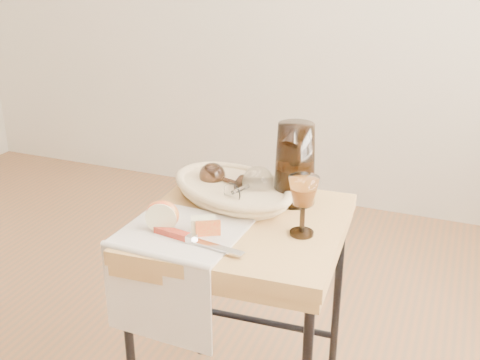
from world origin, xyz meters
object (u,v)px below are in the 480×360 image
at_px(tea_towel, 182,232).
at_px(bread_basket, 233,191).
at_px(side_table, 243,325).
at_px(wine_goblet, 303,206).
at_px(apple_half, 163,215).
at_px(pitcher, 295,164).
at_px(goblet_lying_b, 247,186).
at_px(goblet_lying_a, 224,179).
at_px(table_knife, 194,239).

bearing_deg(tea_towel, bread_basket, 82.07).
relative_size(side_table, wine_goblet, 4.27).
distance_m(side_table, tea_towel, 0.37).
distance_m(bread_basket, apple_half, 0.26).
bearing_deg(wine_goblet, bread_basket, 151.47).
xyz_separation_m(tea_towel, pitcher, (0.20, 0.28, 0.11)).
relative_size(bread_basket, apple_half, 4.15).
height_order(tea_towel, apple_half, apple_half).
bearing_deg(pitcher, wine_goblet, -61.87).
bearing_deg(goblet_lying_b, pitcher, -37.10).
distance_m(tea_towel, bread_basket, 0.24).
height_order(goblet_lying_b, pitcher, pitcher).
bearing_deg(goblet_lying_b, goblet_lying_a, 86.60).
height_order(tea_towel, wine_goblet, wine_goblet).
bearing_deg(tea_towel, goblet_lying_b, 68.59).
height_order(bread_basket, table_knife, bread_basket).
distance_m(apple_half, table_knife, 0.11).
height_order(pitcher, table_knife, pitcher).
bearing_deg(side_table, apple_half, -141.27).
bearing_deg(goblet_lying_a, side_table, 146.18).
height_order(tea_towel, goblet_lying_b, goblet_lying_b).
height_order(goblet_lying_b, table_knife, goblet_lying_b).
xyz_separation_m(tea_towel, apple_half, (-0.05, -0.01, 0.04)).
bearing_deg(goblet_lying_a, tea_towel, 104.14).
relative_size(apple_half, table_knife, 0.34).
distance_m(pitcher, table_knife, 0.37).
bearing_deg(bread_basket, goblet_lying_b, 2.71).
height_order(goblet_lying_a, table_knife, goblet_lying_a).
bearing_deg(table_knife, pitcher, 74.67).
distance_m(tea_towel, apple_half, 0.06).
relative_size(pitcher, table_knife, 1.09).
distance_m(goblet_lying_b, wine_goblet, 0.22).
bearing_deg(table_knife, wine_goblet, 42.12).
height_order(side_table, bread_basket, bread_basket).
xyz_separation_m(tea_towel, table_knife, (0.06, -0.04, 0.01)).
bearing_deg(bread_basket, table_knife, -62.08).
bearing_deg(goblet_lying_b, side_table, -145.08).
relative_size(bread_basket, table_knife, 1.42).
bearing_deg(wine_goblet, pitcher, 112.78).
height_order(goblet_lying_a, wine_goblet, wine_goblet).
bearing_deg(goblet_lying_b, table_knife, -167.56).
bearing_deg(goblet_lying_a, wine_goblet, 167.77).
bearing_deg(tea_towel, side_table, 48.98).
relative_size(side_table, apple_half, 7.90).
distance_m(pitcher, apple_half, 0.39).
bearing_deg(side_table, bread_basket, 124.22).
bearing_deg(wine_goblet, goblet_lying_a, 151.69).
relative_size(goblet_lying_a, wine_goblet, 0.80).
bearing_deg(tea_towel, apple_half, -171.16).
height_order(wine_goblet, apple_half, wine_goblet).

